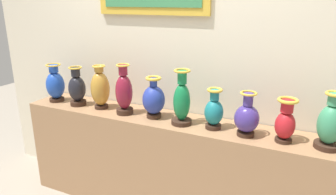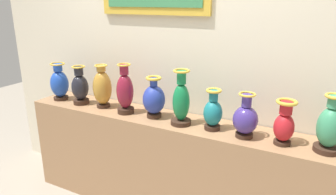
% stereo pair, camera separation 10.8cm
% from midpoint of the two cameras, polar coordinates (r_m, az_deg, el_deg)
% --- Properties ---
extents(display_shelf, '(2.64, 0.40, 0.87)m').
position_cam_midpoint_polar(display_shelf, '(2.67, -1.19, -12.64)').
color(display_shelf, '#99704C').
rests_on(display_shelf, ground_plane).
extents(back_wall, '(4.02, 0.14, 2.93)m').
position_cam_midpoint_polar(back_wall, '(2.56, 1.20, 10.75)').
color(back_wall, beige).
rests_on(back_wall, ground_plane).
extents(vase_sapphire, '(0.17, 0.17, 0.35)m').
position_cam_midpoint_polar(vase_sapphire, '(3.07, -21.04, 2.23)').
color(vase_sapphire, '#382319').
rests_on(vase_sapphire, display_shelf).
extents(vase_onyx, '(0.15, 0.15, 0.35)m').
position_cam_midpoint_polar(vase_onyx, '(2.89, -17.46, 1.58)').
color(vase_onyx, '#382319').
rests_on(vase_onyx, display_shelf).
extents(vase_ochre, '(0.16, 0.16, 0.38)m').
position_cam_midpoint_polar(vase_ochre, '(2.74, -13.51, 1.63)').
color(vase_ochre, '#382319').
rests_on(vase_ochre, display_shelf).
extents(vase_burgundy, '(0.14, 0.14, 0.42)m').
position_cam_midpoint_polar(vase_burgundy, '(2.57, -9.32, 0.93)').
color(vase_burgundy, '#382319').
rests_on(vase_burgundy, display_shelf).
extents(vase_cobalt, '(0.18, 0.18, 0.34)m').
position_cam_midpoint_polar(vase_cobalt, '(2.46, -3.91, -0.34)').
color(vase_cobalt, '#382319').
rests_on(vase_cobalt, display_shelf).
extents(vase_emerald, '(0.16, 0.16, 0.43)m').
position_cam_midpoint_polar(vase_emerald, '(2.32, 1.22, -0.75)').
color(vase_emerald, '#382319').
rests_on(vase_emerald, display_shelf).
extents(vase_teal, '(0.14, 0.14, 0.31)m').
position_cam_midpoint_polar(vase_teal, '(2.27, 7.11, -2.52)').
color(vase_teal, '#382319').
rests_on(vase_teal, display_shelf).
extents(vase_indigo, '(0.17, 0.17, 0.32)m').
position_cam_midpoint_polar(vase_indigo, '(2.19, 12.95, -3.66)').
color(vase_indigo, '#382319').
rests_on(vase_indigo, display_shelf).
extents(vase_crimson, '(0.14, 0.14, 0.30)m').
position_cam_midpoint_polar(vase_crimson, '(2.16, 19.51, -4.26)').
color(vase_crimson, '#382319').
rests_on(vase_crimson, display_shelf).
extents(vase_jade, '(0.16, 0.16, 0.37)m').
position_cam_midpoint_polar(vase_jade, '(2.17, 26.51, -4.47)').
color(vase_jade, '#382319').
rests_on(vase_jade, display_shelf).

